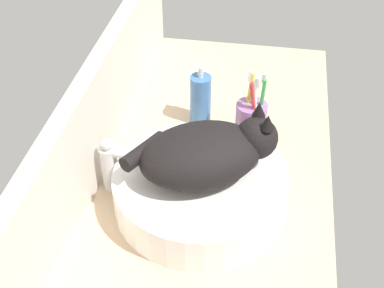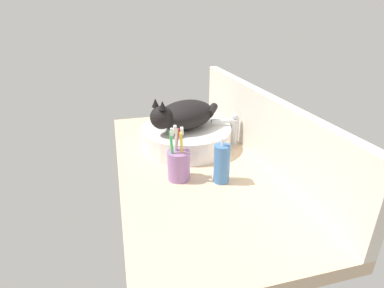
# 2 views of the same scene
# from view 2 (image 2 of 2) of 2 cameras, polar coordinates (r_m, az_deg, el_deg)

# --- Properties ---
(ground_plane) EXTENTS (1.14, 0.55, 0.04)m
(ground_plane) POSITION_cam_2_polar(r_m,az_deg,el_deg) (1.13, 0.35, -4.50)
(ground_plane) COLOR #D1B28E
(backsplash_panel) EXTENTS (1.14, 0.04, 0.25)m
(backsplash_panel) POSITION_cam_2_polar(r_m,az_deg,el_deg) (1.15, 12.84, 3.54)
(backsplash_panel) COLOR silver
(backsplash_panel) RESTS_ON ground_plane
(sink_basin) EXTENTS (0.37, 0.37, 0.08)m
(sink_basin) POSITION_cam_2_polar(r_m,az_deg,el_deg) (1.23, -1.12, 1.32)
(sink_basin) COLOR white
(sink_basin) RESTS_ON ground_plane
(cat) EXTENTS (0.26, 0.30, 0.14)m
(cat) POSITION_cam_2_polar(r_m,az_deg,el_deg) (1.19, -1.64, 5.59)
(cat) COLOR black
(cat) RESTS_ON sink_basin
(faucet) EXTENTS (0.04, 0.12, 0.14)m
(faucet) POSITION_cam_2_polar(r_m,az_deg,el_deg) (1.26, 7.58, 3.11)
(faucet) COLOR silver
(faucet) RESTS_ON ground_plane
(soap_dispenser) EXTENTS (0.05, 0.05, 0.16)m
(soap_dispenser) POSITION_cam_2_polar(r_m,az_deg,el_deg) (0.97, 5.71, -3.69)
(soap_dispenser) COLOR #3F72B2
(soap_dispenser) RESTS_ON ground_plane
(toothbrush_cup) EXTENTS (0.08, 0.08, 0.19)m
(toothbrush_cup) POSITION_cam_2_polar(r_m,az_deg,el_deg) (0.99, -2.59, -3.82)
(toothbrush_cup) COLOR #996BA8
(toothbrush_cup) RESTS_ON ground_plane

